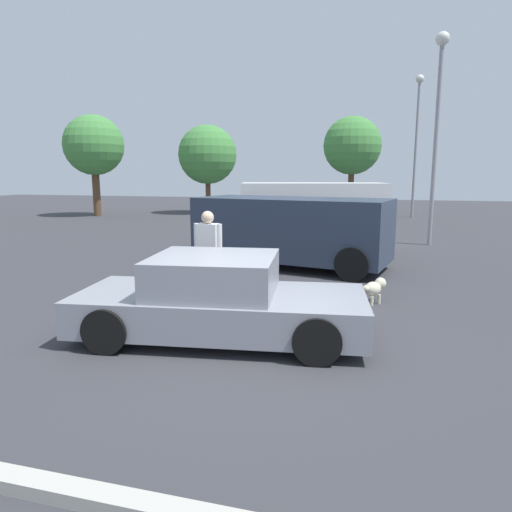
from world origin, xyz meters
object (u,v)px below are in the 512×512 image
at_px(sedan_foreground, 219,300).
at_px(light_post_mid, 417,125).
at_px(pedestrian, 208,248).
at_px(light_post_near, 438,105).
at_px(van_white, 312,212).
at_px(suv_dark, 291,229).
at_px(dog, 375,288).

height_order(sedan_foreground, light_post_mid, light_post_mid).
distance_m(pedestrian, light_post_near, 10.59).
distance_m(van_white, light_post_mid, 12.86).
xyz_separation_m(suv_dark, light_post_mid, (3.96, 15.53, 4.07)).
bearing_deg(light_post_near, pedestrian, -118.93).
height_order(van_white, pedestrian, van_white).
xyz_separation_m(sedan_foreground, light_post_mid, (3.98, 21.09, 4.51)).
distance_m(suv_dark, light_post_mid, 16.53).
bearing_deg(dog, sedan_foreground, 174.03).
bearing_deg(light_post_near, light_post_mid, 89.80).
relative_size(dog, pedestrian, 0.31).
height_order(sedan_foreground, dog, sedan_foreground).
bearing_deg(van_white, light_post_near, -179.15).
bearing_deg(sedan_foreground, light_post_near, 62.10).
relative_size(dog, suv_dark, 0.10).
xyz_separation_m(dog, pedestrian, (-3.10, -0.66, 0.74)).
distance_m(pedestrian, light_post_mid, 20.25).
bearing_deg(dog, light_post_mid, 30.10).
relative_size(sedan_foreground, dog, 8.20).
bearing_deg(light_post_near, van_white, -165.02).
bearing_deg(light_post_mid, light_post_near, -90.20).
height_order(dog, van_white, van_white).
bearing_deg(pedestrian, light_post_mid, -12.53).
height_order(suv_dark, light_post_near, light_post_near).
height_order(pedestrian, light_post_mid, light_post_mid).
bearing_deg(dog, light_post_near, 23.46).
xyz_separation_m(sedan_foreground, dog, (2.22, 2.51, -0.27)).
relative_size(suv_dark, light_post_near, 0.76).
relative_size(van_white, pedestrian, 2.95).
height_order(sedan_foreground, pedestrian, pedestrian).
bearing_deg(light_post_near, sedan_foreground, -110.45).
bearing_deg(sedan_foreground, dog, 41.08).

